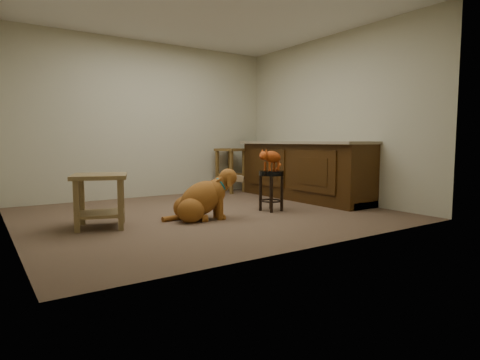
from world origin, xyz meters
TOP-DOWN VIEW (x-y plane):
  - floor at (0.00, 0.00)m, footprint 4.50×4.00m
  - room_shell at (0.00, 0.00)m, footprint 4.54×4.04m
  - cabinet_run at (1.94, 0.30)m, footprint 0.70×2.56m
  - padded_stool at (0.82, -0.30)m, footprint 0.33×0.33m
  - wood_stool at (1.45, 1.70)m, footprint 0.54×0.54m
  - side_table at (-1.38, -0.08)m, footprint 0.72×0.72m
  - golden_retriever at (-0.25, -0.32)m, footprint 0.99×0.57m
  - tabby_kitten at (0.80, -0.30)m, footprint 0.50×0.24m

SIDE VIEW (x-z plane):
  - floor at x=0.00m, z-range -0.01..0.01m
  - golden_retriever at x=-0.25m, z-range -0.08..0.57m
  - side_table at x=-1.38m, z-range 0.09..0.68m
  - padded_stool at x=0.82m, z-range 0.11..0.66m
  - wood_stool at x=1.45m, z-range 0.02..0.83m
  - cabinet_run at x=1.94m, z-range -0.03..0.91m
  - tabby_kitten at x=0.80m, z-range 0.56..0.88m
  - room_shell at x=0.00m, z-range 0.37..2.99m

